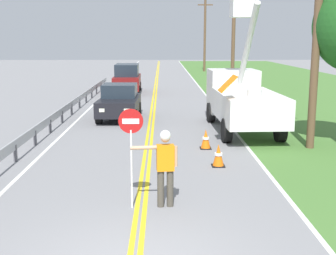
% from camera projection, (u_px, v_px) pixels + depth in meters
% --- Properties ---
extents(centerline_yellow_left, '(0.11, 110.00, 0.01)m').
position_uv_depth(centerline_yellow_left, '(152.00, 104.00, 27.18)').
color(centerline_yellow_left, yellow).
rests_on(centerline_yellow_left, ground).
extents(centerline_yellow_right, '(0.11, 110.00, 0.01)m').
position_uv_depth(centerline_yellow_right, '(155.00, 104.00, 27.18)').
color(centerline_yellow_right, yellow).
rests_on(centerline_yellow_right, ground).
extents(edge_line_right, '(0.12, 110.00, 0.01)m').
position_uv_depth(edge_line_right, '(213.00, 104.00, 27.23)').
color(edge_line_right, silver).
rests_on(edge_line_right, ground).
extents(edge_line_left, '(0.12, 110.00, 0.01)m').
position_uv_depth(edge_line_left, '(94.00, 104.00, 27.13)').
color(edge_line_left, silver).
rests_on(edge_line_left, ground).
extents(flagger_worker, '(1.08, 0.28, 1.83)m').
position_uv_depth(flagger_worker, '(165.00, 163.00, 10.36)').
color(flagger_worker, '#474238').
rests_on(flagger_worker, ground).
extents(stop_sign_paddle, '(0.56, 0.04, 2.33)m').
position_uv_depth(stop_sign_paddle, '(131.00, 136.00, 10.15)').
color(stop_sign_paddle, silver).
rests_on(stop_sign_paddle, ground).
extents(utility_bucket_truck, '(2.67, 6.87, 5.57)m').
position_uv_depth(utility_bucket_truck, '(241.00, 97.00, 19.39)').
color(utility_bucket_truck, white).
rests_on(utility_bucket_truck, ground).
extents(oncoming_sedan_nearest, '(1.99, 4.14, 1.70)m').
position_uv_depth(oncoming_sedan_nearest, '(119.00, 102.00, 22.04)').
color(oncoming_sedan_nearest, black).
rests_on(oncoming_sedan_nearest, ground).
extents(oncoming_suv_second, '(1.97, 4.63, 2.10)m').
position_uv_depth(oncoming_suv_second, '(127.00, 78.00, 32.72)').
color(oncoming_suv_second, maroon).
rests_on(oncoming_suv_second, ground).
extents(utility_pole_near, '(1.80, 0.28, 8.14)m').
position_uv_depth(utility_pole_near, '(317.00, 27.00, 15.43)').
color(utility_pole_near, brown).
rests_on(utility_pole_near, ground).
extents(utility_pole_mid, '(1.80, 0.28, 7.95)m').
position_uv_depth(utility_pole_mid, '(233.00, 35.00, 34.15)').
color(utility_pole_mid, brown).
rests_on(utility_pole_mid, ground).
extents(utility_pole_far, '(1.80, 0.28, 8.50)m').
position_uv_depth(utility_pole_far, '(205.00, 34.00, 54.26)').
color(utility_pole_far, brown).
rests_on(utility_pole_far, ground).
extents(traffic_cone_lead, '(0.40, 0.40, 0.70)m').
position_uv_depth(traffic_cone_lead, '(218.00, 156.00, 13.83)').
color(traffic_cone_lead, orange).
rests_on(traffic_cone_lead, ground).
extents(traffic_cone_mid, '(0.40, 0.40, 0.70)m').
position_uv_depth(traffic_cone_mid, '(206.00, 139.00, 16.08)').
color(traffic_cone_mid, orange).
rests_on(traffic_cone_mid, ground).
extents(guardrail_left_shoulder, '(0.10, 32.00, 0.71)m').
position_uv_depth(guardrail_left_shoulder, '(67.00, 108.00, 22.17)').
color(guardrail_left_shoulder, '#9EA0A3').
rests_on(guardrail_left_shoulder, ground).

